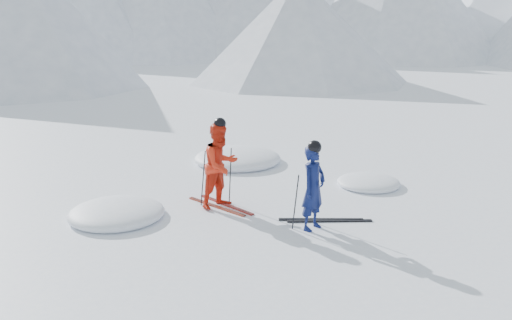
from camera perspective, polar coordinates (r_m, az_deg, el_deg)
ground at (r=12.14m, az=9.39°, el=-4.38°), size 160.00×160.00×0.00m
skier_blue at (r=10.30m, az=6.06°, el=-2.97°), size 0.70×0.58×1.63m
skier_red at (r=11.46m, az=-3.75°, el=-0.57°), size 1.04×0.90×1.83m
pole_blue_left at (r=10.34m, az=4.18°, el=-4.44°), size 0.11×0.08×1.09m
pole_blue_right at (r=10.71m, az=6.34°, el=-3.80°), size 0.11×0.07×1.09m
pole_red_left at (r=11.65m, az=-5.59°, el=-1.92°), size 0.12×0.10×1.21m
pole_red_right at (r=11.80m, az=-2.73°, el=-1.64°), size 0.12×0.09×1.22m
ski_worn_left at (r=11.68m, az=-4.20°, el=-4.90°), size 0.60×1.65×0.03m
ski_worn_right at (r=11.78m, az=-3.15°, el=-4.71°), size 0.48×1.67×0.03m
ski_loose_a at (r=11.00m, az=6.85°, el=-6.23°), size 1.52×0.92×0.03m
ski_loose_b at (r=10.95m, az=7.74°, el=-6.37°), size 1.55×0.87×0.03m
snow_lumps at (r=13.71m, az=-3.08°, el=-1.96°), size 7.64×5.43×0.53m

